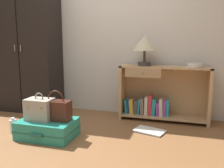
# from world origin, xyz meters

# --- Properties ---
(ground_plane) EXTENTS (9.00, 9.00, 0.00)m
(ground_plane) POSITION_xyz_m (0.00, 0.00, 0.00)
(ground_plane) COLOR brown
(back_wall) EXTENTS (6.40, 0.10, 2.60)m
(back_wall) POSITION_xyz_m (0.00, 1.50, 1.30)
(back_wall) COLOR beige
(back_wall) RESTS_ON ground_plane
(wardrobe) EXTENTS (0.94, 0.47, 1.94)m
(wardrobe) POSITION_xyz_m (-1.10, 1.20, 0.97)
(wardrobe) COLOR black
(wardrobe) RESTS_ON ground_plane
(bookshelf) EXTENTS (1.19, 0.32, 0.74)m
(bookshelf) POSITION_xyz_m (0.90, 1.28, 0.35)
(bookshelf) COLOR tan
(bookshelf) RESTS_ON ground_plane
(table_lamp) EXTENTS (0.32, 0.32, 0.41)m
(table_lamp) POSITION_xyz_m (0.68, 1.25, 1.03)
(table_lamp) COLOR #3D3838
(table_lamp) RESTS_ON bookshelf
(bowl) EXTENTS (0.19, 0.19, 0.05)m
(bowl) POSITION_xyz_m (1.33, 1.23, 0.77)
(bowl) COLOR silver
(bowl) RESTS_ON bookshelf
(suitcase_large) EXTENTS (0.63, 0.45, 0.20)m
(suitcase_large) POSITION_xyz_m (-0.25, 0.28, 0.10)
(suitcase_large) COLOR teal
(suitcase_large) RESTS_ON ground_plane
(train_case) EXTENTS (0.30, 0.21, 0.31)m
(train_case) POSITION_xyz_m (-0.33, 0.27, 0.32)
(train_case) COLOR #A89E8E
(train_case) RESTS_ON suitcase_large
(handbag) EXTENTS (0.32, 0.15, 0.34)m
(handbag) POSITION_xyz_m (-0.15, 0.31, 0.32)
(handbag) COLOR #472319
(handbag) RESTS_ON suitcase_large
(bottle) EXTENTS (0.08, 0.08, 0.19)m
(bottle) POSITION_xyz_m (-0.70, 0.27, 0.09)
(bottle) COLOR white
(bottle) RESTS_ON ground_plane
(open_book_on_floor) EXTENTS (0.42, 0.33, 0.02)m
(open_book_on_floor) POSITION_xyz_m (0.84, 0.77, 0.01)
(open_book_on_floor) COLOR white
(open_book_on_floor) RESTS_ON ground_plane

